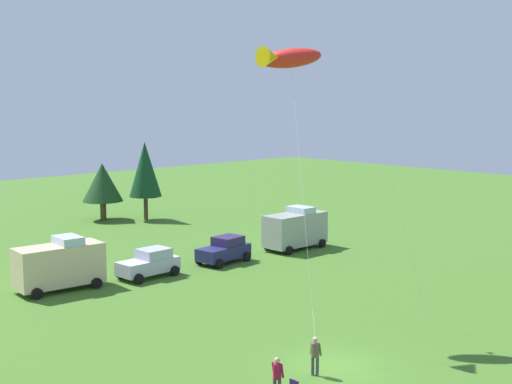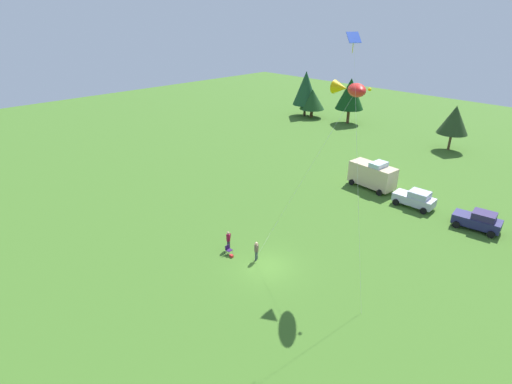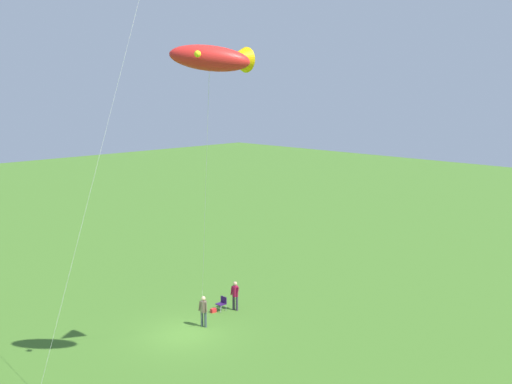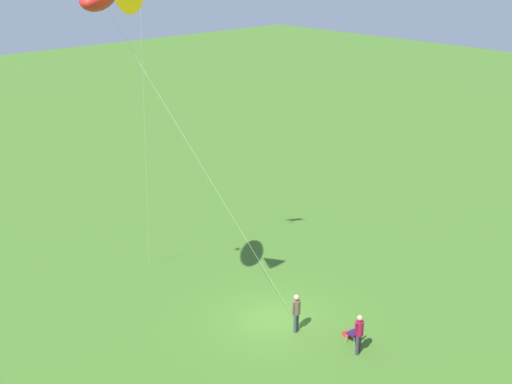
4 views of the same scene
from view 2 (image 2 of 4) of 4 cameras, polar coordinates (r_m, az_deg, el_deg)
name	(u,v)px [view 2 (image 2 of 4)]	position (r m, az deg, el deg)	size (l,w,h in m)	color
ground_plane	(268,266)	(33.45, 1.70, -10.58)	(160.00, 160.00, 0.00)	#3E6A23
person_kite_flyer	(256,249)	(33.68, 0.06, -8.21)	(0.43, 0.55, 1.74)	#39464A
folding_chair	(228,249)	(34.82, -3.97, -8.12)	(0.48, 0.48, 0.82)	#2D144B
person_spectator	(228,239)	(35.19, -3.97, -6.71)	(0.42, 0.57, 1.74)	#36303D
backpack_on_grass	(231,256)	(34.59, -3.53, -9.09)	(0.32, 0.22, 0.22)	red
van_camper_beige	(373,175)	(48.80, 16.32, 2.40)	(5.55, 2.93, 3.34)	beige
car_silver_compact	(415,199)	(45.72, 21.77, -0.89)	(4.29, 2.39, 1.89)	#B7B5C7
car_navy_hatch	(478,220)	(43.71, 29.17, -3.55)	(4.40, 2.68, 1.89)	navy
treeline_distant	(376,104)	(71.88, 16.74, 11.98)	(50.90, 9.39, 8.61)	#453B22
kite_large_fish	(352,89)	(30.75, 13.62, 14.05)	(5.97, 7.66, 14.64)	red
kite_diamond_blue	(354,54)	(27.36, 13.85, 18.65)	(4.93, 3.14, 18.01)	blue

